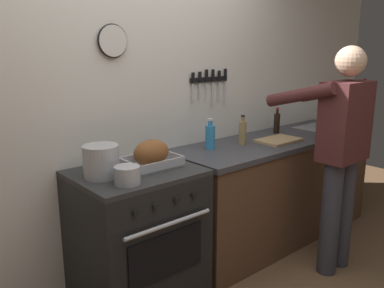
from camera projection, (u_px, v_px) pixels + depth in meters
The scene contains 11 objects.
wall_back at pixel (132, 98), 2.83m from camera, with size 6.00×0.13×2.60m.
counter_block at pixel (276, 187), 3.53m from camera, with size 2.03×0.65×0.90m.
stove at pixel (138, 237), 2.63m from camera, with size 0.76×0.67×0.90m.
person_cook at pixel (340, 147), 2.90m from camera, with size 0.51×0.63×1.66m.
roasting_pan at pixel (151, 155), 2.58m from camera, with size 0.35×0.26×0.18m.
stock_pot at pixel (101, 161), 2.37m from camera, with size 0.21×0.21×0.19m.
saucepan at pixel (127, 175), 2.27m from camera, with size 0.15×0.15×0.10m.
cutting_board at pixel (279, 140), 3.29m from camera, with size 0.36×0.24×0.02m, color tan.
bottle_soy_sauce at pixel (277, 123), 3.59m from camera, with size 0.05×0.05×0.23m.
bottle_vinegar at pixel (242, 132), 3.18m from camera, with size 0.06×0.06×0.23m.
bottle_dish_soap at pixel (210, 136), 3.03m from camera, with size 0.07×0.07×0.23m.
Camera 1 is at (-1.52, -1.07, 1.65)m, focal length 37.88 mm.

